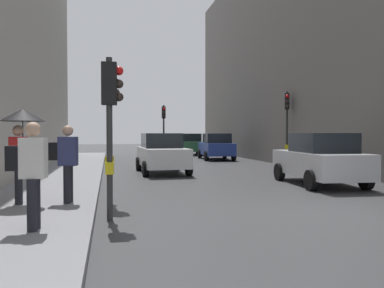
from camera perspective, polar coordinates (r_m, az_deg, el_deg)
The scene contains 14 objects.
ground_plane at distance 9.17m, azimuth 18.68°, elevation -9.50°, with size 120.00×120.00×0.00m, color #38383A.
sidewalk_kerb at distance 13.94m, azimuth -18.82°, elevation -5.42°, with size 2.76×40.00×0.16m, color gray.
building_facade_right at distance 26.90m, azimuth 24.12°, elevation 12.47°, with size 12.00×34.04×13.85m, color slate.
traffic_light_mid_street at distance 21.32m, azimuth 13.61°, elevation 4.11°, with size 0.33×0.45×3.96m.
traffic_light_near_right at distance 10.09m, azimuth -11.79°, elevation 5.51°, with size 0.45×0.35×3.55m.
traffic_light_near_left at distance 8.01m, azimuth -11.71°, elevation 5.08°, with size 0.44×0.26×3.25m.
traffic_light_far_median at distance 28.04m, azimuth -4.12°, elevation 3.25°, with size 0.25×0.43×3.78m.
car_blue_van at distance 26.58m, azimuth 3.52°, elevation -0.37°, with size 2.26×4.32×1.76m.
car_white_compact at distance 17.51m, azimuth -4.38°, elevation -1.33°, with size 2.11×4.25×1.76m.
car_green_estate at distance 32.61m, azimuth -0.35°, elevation -0.03°, with size 2.20×4.29×1.76m.
car_silver_hatchback at distance 14.03m, azimuth 18.03°, elevation -2.10°, with size 2.25×4.32×1.76m.
pedestrian_with_umbrella at distance 9.65m, azimuth -23.49°, elevation 1.98°, with size 1.00×1.00×2.14m.
pedestrian_with_grey_backpack at distance 9.41m, azimuth -17.78°, elevation -2.08°, with size 0.64×0.39×1.77m.
pedestrian_with_black_backpack at distance 6.94m, azimuth -22.36°, elevation -3.36°, with size 0.62×0.36×1.77m.
Camera 1 is at (-4.60, -7.74, 1.73)m, focal length 36.80 mm.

